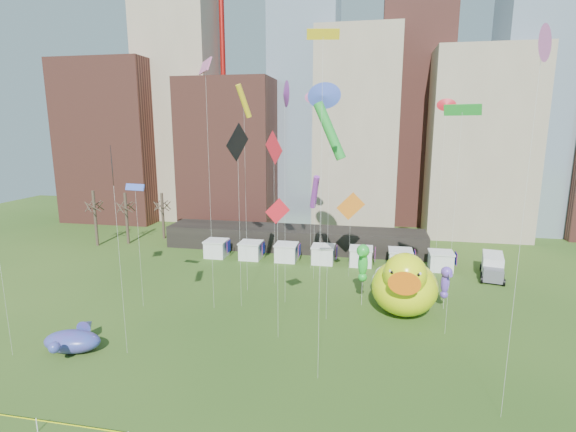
% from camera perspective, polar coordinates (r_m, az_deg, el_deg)
% --- Properties ---
extents(skyline, '(101.00, 23.00, 68.00)m').
position_cam_1_polar(skyline, '(80.70, 7.87, 14.08)').
color(skyline, brown).
rests_on(skyline, ground).
extents(pavilion, '(38.00, 6.00, 3.20)m').
position_cam_1_polar(pavilion, '(64.48, 0.83, -2.97)').
color(pavilion, black).
rests_on(pavilion, ground).
extents(vendor_tents, '(33.24, 2.80, 2.40)m').
position_cam_1_polar(vendor_tents, '(58.20, 4.66, -5.13)').
color(vendor_tents, white).
rests_on(vendor_tents, ground).
extents(bare_trees, '(8.44, 6.44, 8.50)m').
position_cam_1_polar(bare_trees, '(71.91, -20.37, -0.20)').
color(bare_trees, '#382B21').
rests_on(bare_trees, ground).
extents(big_duck, '(6.97, 8.96, 6.68)m').
position_cam_1_polar(big_duck, '(43.41, 15.11, -8.70)').
color(big_duck, '#E8FF0D').
rests_on(big_duck, ground).
extents(small_duck, '(4.15, 4.80, 3.39)m').
position_cam_1_polar(small_duck, '(48.64, 12.81, -8.24)').
color(small_duck, white).
rests_on(small_duck, ground).
extents(seahorse_green, '(1.51, 1.78, 6.44)m').
position_cam_1_polar(seahorse_green, '(44.08, 9.86, -5.71)').
color(seahorse_green, silver).
rests_on(seahorse_green, ground).
extents(seahorse_purple, '(1.41, 1.60, 4.44)m').
position_cam_1_polar(seahorse_purple, '(45.89, 20.03, -7.90)').
color(seahorse_purple, silver).
rests_on(seahorse_purple, ground).
extents(whale_inflatable, '(4.86, 5.94, 2.03)m').
position_cam_1_polar(whale_inflatable, '(40.44, -26.42, -14.40)').
color(whale_inflatable, '#54338B').
rests_on(whale_inflatable, ground).
extents(box_truck, '(3.48, 6.51, 2.63)m').
position_cam_1_polar(box_truck, '(58.32, 25.33, -5.96)').
color(box_truck, white).
rests_on(box_truck, ground).
extents(kite_0, '(1.43, 0.30, 21.05)m').
position_cam_1_polar(kite_0, '(53.96, 20.13, 13.43)').
color(kite_0, silver).
rests_on(kite_0, ground).
extents(kite_1, '(1.37, 0.65, 22.04)m').
position_cam_1_polar(kite_1, '(53.47, 3.19, 15.18)').
color(kite_1, silver).
rests_on(kite_1, ground).
extents(kite_2, '(1.67, 2.47, 16.55)m').
position_cam_1_polar(kite_2, '(34.57, -22.15, 5.81)').
color(kite_2, silver).
rests_on(kite_2, ground).
extents(kite_3, '(3.10, 1.43, 20.05)m').
position_cam_1_polar(kite_3, '(38.32, 5.51, 11.05)').
color(kite_3, silver).
rests_on(kite_3, ground).
extents(kite_4, '(1.49, 2.00, 22.14)m').
position_cam_1_polar(kite_4, '(45.88, -5.85, 14.77)').
color(kite_4, silver).
rests_on(kite_4, ground).
extents(kite_5, '(2.11, 0.63, 12.52)m').
position_cam_1_polar(kite_5, '(44.12, -19.50, 3.45)').
color(kite_5, silver).
rests_on(kite_5, ground).
extents(kite_6, '(3.35, 0.35, 10.37)m').
position_cam_1_polar(kite_6, '(51.63, 8.25, 1.23)').
color(kite_6, silver).
rests_on(kite_6, ground).
extents(kite_7, '(1.12, 2.43, 22.15)m').
position_cam_1_polar(kite_7, '(42.26, -0.43, 15.75)').
color(kite_7, silver).
rests_on(kite_7, ground).
extents(kite_8, '(2.15, 0.38, 12.23)m').
position_cam_1_polar(kite_8, '(35.30, -1.40, 0.30)').
color(kite_8, silver).
rests_on(kite_8, ground).
extents(kite_9, '(1.19, 1.76, 23.12)m').
position_cam_1_polar(kite_9, '(27.82, 30.50, 18.87)').
color(kite_9, silver).
rests_on(kite_9, ground).
extents(kite_10, '(1.13, 3.45, 18.26)m').
position_cam_1_polar(kite_10, '(41.53, -6.65, 9.38)').
color(kite_10, silver).
rests_on(kite_10, ground).
extents(kite_11, '(2.79, 1.44, 19.62)m').
position_cam_1_polar(kite_11, '(37.79, 21.98, 12.60)').
color(kite_11, silver).
rests_on(kite_11, ground).
extents(kite_12, '(2.05, 0.65, 23.79)m').
position_cam_1_polar(kite_12, '(28.93, 4.63, 21.91)').
color(kite_12, silver).
rests_on(kite_12, ground).
extents(kite_13, '(2.74, 1.54, 22.66)m').
position_cam_1_polar(kite_13, '(49.30, 4.64, 15.50)').
color(kite_13, silver).
rests_on(kite_13, ground).
extents(kite_15, '(1.52, 2.46, 12.53)m').
position_cam_1_polar(kite_15, '(49.97, 3.53, 3.15)').
color(kite_15, silver).
rests_on(kite_15, ground).
extents(kite_16, '(2.54, 2.73, 17.49)m').
position_cam_1_polar(kite_16, '(48.10, -1.88, 8.81)').
color(kite_16, silver).
rests_on(kite_16, ground).
extents(kite_17, '(2.51, 3.49, 23.80)m').
position_cam_1_polar(kite_17, '(41.79, -10.85, 18.64)').
color(kite_17, silver).
rests_on(kite_17, ground).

